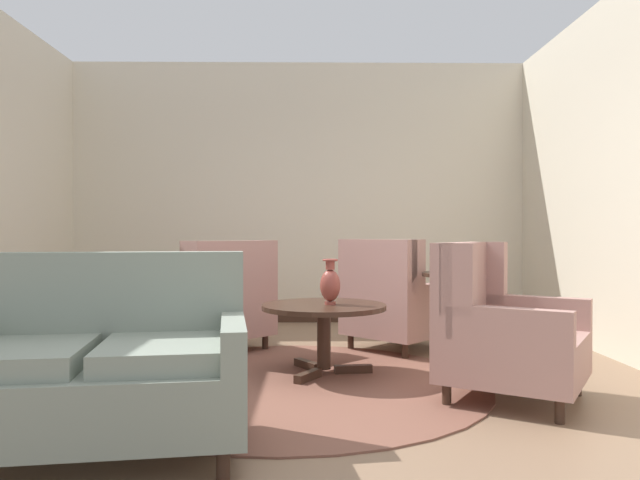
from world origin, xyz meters
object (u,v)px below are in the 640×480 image
settee (98,370)px  side_table (457,308)px  armchair_far_left (501,332)px  armchair_near_sideboard (215,305)px  armchair_back_corner (395,303)px  coffee_table (324,317)px  porcelain_vase (330,284)px

settee → side_table: size_ratio=2.00×
armchair_far_left → side_table: armchair_far_left is taller
armchair_near_sideboard → side_table: size_ratio=1.69×
armchair_back_corner → settee: bearing=100.3°
coffee_table → armchair_near_sideboard: bearing=135.5°
armchair_back_corner → side_table: 0.69m
armchair_far_left → side_table: bearing=33.1°
coffee_table → armchair_far_left: 1.27m
armchair_near_sideboard → side_table: armchair_near_sideboard is taller
settee → armchair_near_sideboard: armchair_near_sideboard is taller
settee → armchair_back_corner: (1.75, 2.52, 0.02)m
porcelain_vase → armchair_far_left: size_ratio=0.30×
porcelain_vase → armchair_near_sideboard: armchair_near_sideboard is taller
settee → armchair_near_sideboard: (0.14, 2.50, 0.01)m
coffee_table → side_table: size_ratio=1.26×
coffee_table → side_table: side_table is taller
armchair_back_corner → side_table: (0.42, -0.54, 0.02)m
settee → armchair_back_corner: 3.07m
coffee_table → armchair_back_corner: (0.66, 0.95, -0.01)m
coffee_table → armchair_near_sideboard: (-0.95, 0.94, -0.02)m
coffee_table → armchair_near_sideboard: size_ratio=0.74×
armchair_near_sideboard → side_table: bearing=122.2°
armchair_back_corner → armchair_far_left: bearing=150.7°
armchair_near_sideboard → armchair_far_left: size_ratio=1.10×
side_table → armchair_back_corner: bearing=127.7°
porcelain_vase → coffee_table: bearing=158.1°
armchair_far_left → armchair_back_corner: bearing=47.4°
coffee_table → armchair_back_corner: armchair_back_corner is taller
armchair_near_sideboard → coffee_table: bearing=92.2°
side_table → armchair_far_left: bearing=-88.7°
armchair_back_corner → porcelain_vase: bearing=102.7°
porcelain_vase → armchair_near_sideboard: bearing=136.3°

